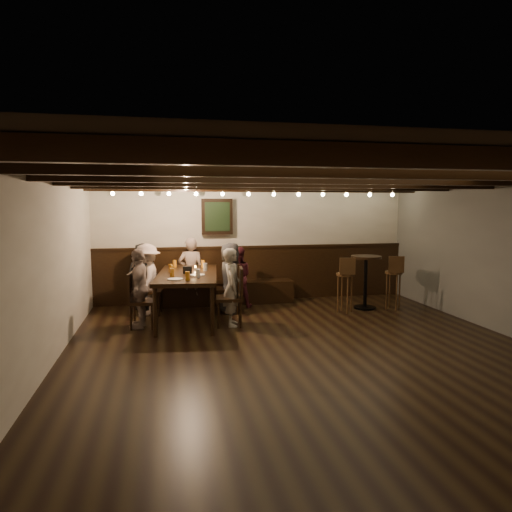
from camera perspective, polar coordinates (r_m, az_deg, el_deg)
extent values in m
plane|color=black|center=(6.39, 6.22, -11.72)|extent=(7.00, 7.00, 0.00)
plane|color=black|center=(6.09, 6.49, 10.27)|extent=(7.00, 7.00, 0.00)
plane|color=#BBB3A4|center=(9.50, -0.14, 1.67)|extent=(6.50, 0.00, 6.50)
plane|color=#BBB3A4|center=(5.99, -24.73, -1.71)|extent=(0.00, 7.00, 7.00)
cube|color=black|center=(9.54, -0.09, -2.24)|extent=(6.50, 0.08, 1.10)
cube|color=black|center=(9.21, -4.66, -4.62)|extent=(3.00, 0.45, 0.45)
cube|color=black|center=(9.25, -4.90, 4.93)|extent=(0.62, 0.12, 0.72)
cube|color=black|center=(9.18, -4.85, 4.92)|extent=(0.50, 0.02, 0.58)
cube|color=black|center=(3.45, 21.84, 11.35)|extent=(6.50, 0.10, 0.16)
cube|color=black|center=(4.46, 13.51, 10.40)|extent=(6.50, 0.10, 0.16)
cube|color=black|center=(5.54, 8.36, 9.70)|extent=(6.50, 0.10, 0.16)
cube|color=black|center=(6.64, 4.92, 9.19)|extent=(6.50, 0.10, 0.16)
cube|color=black|center=(7.76, 2.46, 8.80)|extent=(6.50, 0.10, 0.16)
cube|color=black|center=(8.89, 0.63, 8.51)|extent=(6.50, 0.10, 0.16)
sphere|color=#FFE099|center=(8.71, -17.48, 7.47)|extent=(0.07, 0.07, 0.07)
sphere|color=#FFE099|center=(8.68, -8.33, 7.70)|extent=(0.07, 0.07, 0.07)
sphere|color=#FFE099|center=(8.86, 0.66, 7.73)|extent=(0.07, 0.07, 0.07)
sphere|color=#FFE099|center=(9.25, 9.09, 7.60)|extent=(0.07, 0.07, 0.07)
sphere|color=#FFE099|center=(9.82, 16.68, 7.34)|extent=(0.07, 0.07, 0.07)
cube|color=black|center=(7.94, -8.54, -2.33)|extent=(1.23, 2.29, 0.07)
cylinder|color=black|center=(7.05, -12.50, -6.92)|extent=(0.07, 0.07, 0.76)
cylinder|color=black|center=(9.05, -10.81, -3.93)|extent=(0.07, 0.07, 0.76)
cylinder|color=black|center=(6.99, -5.48, -6.92)|extent=(0.07, 0.07, 0.76)
cylinder|color=black|center=(9.01, -5.38, -3.90)|extent=(0.07, 0.07, 0.76)
cube|color=black|center=(8.51, -13.04, -4.35)|extent=(0.45, 0.45, 0.05)
cube|color=black|center=(8.50, -14.31, -2.71)|extent=(0.08, 0.41, 0.44)
cube|color=black|center=(7.64, -13.98, -5.57)|extent=(0.45, 0.45, 0.05)
cube|color=black|center=(7.62, -15.41, -3.73)|extent=(0.09, 0.41, 0.45)
cube|color=black|center=(8.43, -3.55, -4.20)|extent=(0.47, 0.47, 0.05)
cube|color=black|center=(8.39, -2.26, -2.47)|extent=(0.09, 0.42, 0.46)
cube|color=black|center=(7.54, -3.37, -5.30)|extent=(0.49, 0.49, 0.05)
cube|color=black|center=(7.50, -1.86, -3.29)|extent=(0.09, 0.44, 0.48)
imported|color=black|center=(8.95, -13.94, -2.47)|extent=(0.66, 0.47, 1.27)
imported|color=gray|center=(8.99, -8.12, -2.01)|extent=(0.53, 0.38, 1.36)
imported|color=maroon|center=(8.85, -2.33, -2.65)|extent=(0.62, 0.51, 1.18)
imported|color=#BAA59D|center=(8.48, -13.41, -2.84)|extent=(0.57, 0.89, 1.29)
imported|color=gray|center=(7.60, -14.39, -3.94)|extent=(0.40, 0.79, 1.29)
imported|color=#2A2B2D|center=(8.39, -3.22, -2.77)|extent=(0.48, 0.68, 1.30)
imported|color=gray|center=(7.51, -3.00, -3.90)|extent=(0.36, 0.50, 1.29)
cylinder|color=#BF7219|center=(8.64, -10.13, -0.96)|extent=(0.07, 0.07, 0.14)
cylinder|color=#BF7219|center=(8.55, -6.62, -0.97)|extent=(0.07, 0.07, 0.14)
cylinder|color=#BF7219|center=(8.05, -10.65, -1.51)|extent=(0.07, 0.07, 0.14)
cylinder|color=silver|center=(8.11, -6.35, -1.38)|extent=(0.07, 0.07, 0.14)
cylinder|color=#BF7219|center=(7.50, -10.45, -2.08)|extent=(0.07, 0.07, 0.14)
cylinder|color=silver|center=(7.37, -7.26, -2.18)|extent=(0.07, 0.07, 0.14)
cylinder|color=#BF7219|center=(7.13, -8.55, -2.48)|extent=(0.07, 0.07, 0.14)
cylinder|color=white|center=(7.25, -10.07, -2.86)|extent=(0.24, 0.24, 0.01)
cylinder|color=white|center=(7.63, -7.33, -2.36)|extent=(0.24, 0.24, 0.01)
cube|color=black|center=(7.87, -8.58, -1.72)|extent=(0.15, 0.10, 0.12)
cylinder|color=beige|center=(8.22, -7.59, -1.61)|extent=(0.05, 0.05, 0.05)
cylinder|color=black|center=(9.07, 13.44, -6.29)|extent=(0.42, 0.42, 0.04)
cylinder|color=black|center=(8.98, 13.52, -3.30)|extent=(0.07, 0.07, 0.96)
cylinder|color=black|center=(8.91, 13.60, -0.13)|extent=(0.58, 0.58, 0.05)
cylinder|color=#3E2613|center=(8.56, 11.09, -2.27)|extent=(0.33, 0.33, 0.05)
cube|color=#3E2613|center=(8.39, 11.37, -1.27)|extent=(0.29, 0.07, 0.31)
cylinder|color=#3E2613|center=(9.04, 16.83, -1.98)|extent=(0.33, 0.33, 0.05)
cube|color=#3E2613|center=(8.87, 17.14, -1.02)|extent=(0.29, 0.09, 0.31)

